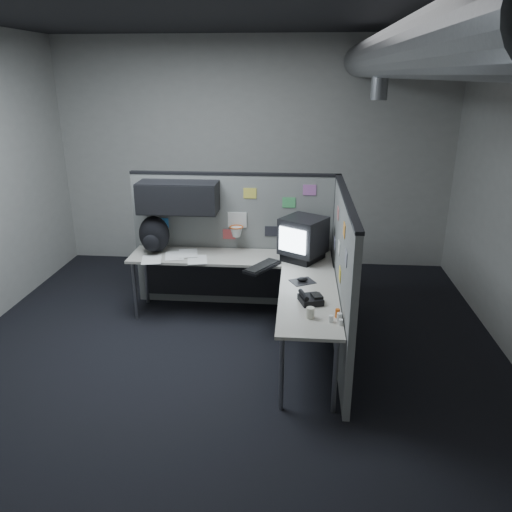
# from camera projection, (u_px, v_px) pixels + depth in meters

# --- Properties ---
(room) EXTENTS (5.62, 5.62, 3.22)m
(room) POSITION_uv_depth(u_px,v_px,m) (288.00, 147.00, 4.26)
(room) COLOR black
(room) RESTS_ON ground
(partition_back) EXTENTS (2.44, 0.42, 1.63)m
(partition_back) POSITION_uv_depth(u_px,v_px,m) (220.00, 227.00, 5.86)
(partition_back) COLOR slate
(partition_back) RESTS_ON ground
(partition_right) EXTENTS (0.07, 2.23, 1.63)m
(partition_right) POSITION_uv_depth(u_px,v_px,m) (342.00, 278.00, 4.86)
(partition_right) COLOR slate
(partition_right) RESTS_ON ground
(desk) EXTENTS (2.31, 2.11, 0.73)m
(desk) POSITION_uv_depth(u_px,v_px,m) (249.00, 275.00, 5.46)
(desk) COLOR #ACA89C
(desk) RESTS_ON ground
(monitor) EXTENTS (0.58, 0.58, 0.48)m
(monitor) POSITION_uv_depth(u_px,v_px,m) (303.00, 238.00, 5.51)
(monitor) COLOR black
(monitor) RESTS_ON desk
(keyboard) EXTENTS (0.40, 0.50, 0.04)m
(keyboard) POSITION_uv_depth(u_px,v_px,m) (262.00, 267.00, 5.32)
(keyboard) COLOR black
(keyboard) RESTS_ON desk
(mouse) EXTENTS (0.29, 0.27, 0.05)m
(mouse) POSITION_uv_depth(u_px,v_px,m) (302.00, 280.00, 4.98)
(mouse) COLOR black
(mouse) RESTS_ON desk
(phone) EXTENTS (0.24, 0.26, 0.10)m
(phone) POSITION_uv_depth(u_px,v_px,m) (310.00, 299.00, 4.52)
(phone) COLOR black
(phone) RESTS_ON desk
(bottles) EXTENTS (0.13, 0.18, 0.08)m
(bottles) POSITION_uv_depth(u_px,v_px,m) (337.00, 317.00, 4.19)
(bottles) COLOR silver
(bottles) RESTS_ON desk
(cup) EXTENTS (0.07, 0.07, 0.10)m
(cup) POSITION_uv_depth(u_px,v_px,m) (310.00, 313.00, 4.23)
(cup) COLOR beige
(cup) RESTS_ON desk
(papers) EXTENTS (0.78, 0.57, 0.01)m
(papers) POSITION_uv_depth(u_px,v_px,m) (178.00, 257.00, 5.65)
(papers) COLOR white
(papers) RESTS_ON desk
(backpack) EXTENTS (0.42, 0.41, 0.43)m
(backpack) POSITION_uv_depth(u_px,v_px,m) (154.00, 235.00, 5.74)
(backpack) COLOR black
(backpack) RESTS_ON desk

